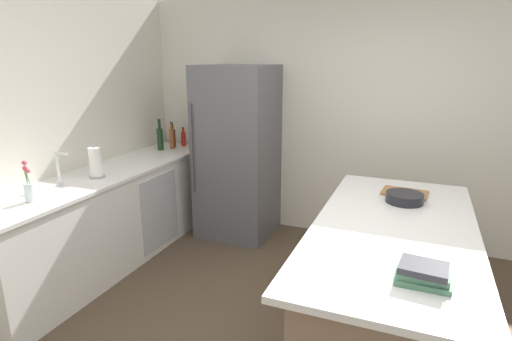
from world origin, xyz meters
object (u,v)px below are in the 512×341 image
Objects in this scene: wine_bottle at (160,138)px; cookbook_stack at (423,274)px; sink_faucet at (59,167)px; hot_sauce_bottle at (183,138)px; flower_vase at (29,188)px; cutting_board at (405,193)px; vinegar_bottle at (172,138)px; syrup_bottle at (173,137)px; kitchen_island at (389,286)px; mixing_bowl at (404,198)px; paper_towel_roll at (96,163)px; refrigerator at (238,152)px.

wine_bottle reaches higher than cookbook_stack.
hot_sauce_bottle is at bearing 86.57° from sink_faucet.
flower_vase is 0.87× the size of cutting_board.
vinegar_bottle is 0.14m from wine_bottle.
syrup_bottle is (-0.09, -0.09, 0.02)m from hot_sauce_bottle.
vinegar_bottle is at bearing -61.61° from syrup_bottle.
sink_faucet reaches higher than cutting_board.
kitchen_island is 5.96× the size of cutting_board.
syrup_bottle reaches higher than cutting_board.
mixing_bowl is (2.59, 1.07, -0.08)m from flower_vase.
cutting_board is (2.69, 0.89, -0.16)m from sink_faucet.
syrup_bottle is (-0.09, 1.36, -0.02)m from paper_towel_roll.
refrigerator is 1.92m from cutting_board.
cutting_board is at bearing 96.15° from cookbook_stack.
kitchen_island is 0.86m from cookbook_stack.
flower_vase is 1.96m from vinegar_bottle.
syrup_bottle is 0.20m from wine_bottle.
refrigerator is at bearing 132.97° from cookbook_stack.
refrigerator is 2.13m from flower_vase.
vinegar_bottle reaches higher than sink_faucet.
kitchen_island is at bearing -29.14° from syrup_bottle.
cutting_board is at bearing 87.85° from kitchen_island.
cookbook_stack is (2.74, -0.80, -0.10)m from paper_towel_roll.
flower_vase reaches higher than paper_towel_roll.
mixing_bowl is at bearing 8.22° from paper_towel_roll.
hot_sauce_bottle reaches higher than cookbook_stack.
hot_sauce_bottle is at bearing 157.42° from mixing_bowl.
cutting_board is at bearing -16.16° from syrup_bottle.
cutting_board is (2.59, 0.59, -0.14)m from paper_towel_roll.
mixing_bowl is at bearing -16.12° from wine_bottle.
wine_bottle is at bearing -114.17° from hot_sauce_bottle.
wine_bottle is at bearing 94.04° from flower_vase.
paper_towel_roll is at bearing -86.41° from syrup_bottle.
refrigerator reaches higher than hot_sauce_bottle.
vinegar_bottle is 0.88× the size of cutting_board.
vinegar_bottle is 1.26× the size of cookbook_stack.
refrigerator reaches higher than wine_bottle.
wine_bottle is (-0.13, -0.29, 0.05)m from hot_sauce_bottle.
sink_faucet is 0.82× the size of cutting_board.
kitchen_island is 7.45× the size of syrup_bottle.
paper_towel_roll is at bearing 90.51° from flower_vase.
sink_faucet is at bearing -90.51° from syrup_bottle.
cookbook_stack reaches higher than mixing_bowl.
refrigerator is 0.82m from hot_sauce_bottle.
syrup_bottle is at bearing 174.72° from refrigerator.
vinegar_bottle is at bearing 161.32° from mixing_bowl.
flower_vase is at bearing -89.98° from hot_sauce_bottle.
kitchen_island is at bearing -93.87° from mixing_bowl.
flower_vase reaches higher than kitchen_island.
hot_sauce_bottle is at bearing 78.33° from vinegar_bottle.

